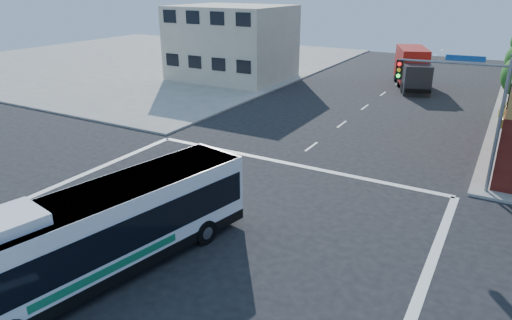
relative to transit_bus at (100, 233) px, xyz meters
The scene contains 6 objects.
ground 4.63m from the transit_bus, 75.33° to the left, with size 120.00×120.00×0.00m, color black.
sidewalk_nw 51.81m from the transit_bus, 130.92° to the left, with size 50.00×50.00×0.15m, color gray.
building_west 37.71m from the transit_bus, 115.05° to the left, with size 12.06×10.06×8.00m.
signal_mast_ne 18.19m from the transit_bus, 55.44° to the left, with size 7.91×1.13×8.07m.
transit_bus is the anchor object (origin of this frame).
box_truck 39.60m from the transit_bus, 86.01° to the left, with size 5.41×9.15×3.97m.
Camera 1 is at (11.02, -13.92, 10.28)m, focal length 32.00 mm.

